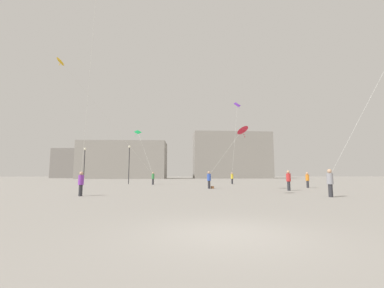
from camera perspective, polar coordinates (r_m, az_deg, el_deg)
name	(u,v)px	position (r m, az deg, el deg)	size (l,w,h in m)	color
ground_plane	(227,234)	(6.69, 7.70, -19.11)	(300.00, 300.00, 0.00)	gray
person_in_blue	(209,179)	(26.02, 3.78, -7.76)	(0.38, 0.38, 1.72)	#2D2D33
person_in_orange	(307,179)	(30.08, 24.19, -7.13)	(0.36, 0.36, 1.64)	#2D2D33
person_in_purple	(81,183)	(18.76, -23.38, -7.84)	(0.35, 0.35, 1.62)	#2D2D33
person_in_grey	(330,182)	(18.70, 28.24, -7.35)	(0.38, 0.38, 1.76)	#2D2D33
person_in_green	(153,178)	(36.00, -8.63, -7.40)	(0.37, 0.37, 1.72)	#2D2D33
person_in_red	(289,180)	(24.40, 20.59, -7.37)	(0.38, 0.38, 1.77)	#2D2D33
person_in_yellow	(232,178)	(38.51, 8.87, -7.37)	(0.37, 0.37, 1.68)	#2D2D33
kite_crimson_diamond	(242,130)	(24.72, 11.06, 3.09)	(3.73, 3.01, 4.71)	red
kite_emerald_delta	(138,133)	(42.54, -11.84, 2.33)	(3.67, 6.19, 7.22)	green
kite_amber_diamond	(62,63)	(34.87, -26.80, 15.75)	(10.72, 7.16, 13.72)	yellow
kite_violet_delta	(237,106)	(43.23, 10.02, 8.26)	(2.41, 3.65, 11.85)	purple
building_left_hall	(84,164)	(105.23, -22.86, -4.03)	(19.94, 12.53, 10.67)	gray
building_centre_hall	(124,160)	(86.33, -14.84, -3.52)	(27.31, 12.43, 11.73)	gray
building_right_hall	(232,155)	(89.56, 8.83, -2.51)	(26.55, 8.93, 15.64)	gray
lamppost_east	(84,160)	(39.34, -22.71, -3.25)	(0.36, 0.36, 5.16)	#2D2D30
lamppost_west	(129,159)	(38.96, -13.73, -3.14)	(0.36, 0.36, 5.63)	#2D2D30
handbag_beside_flyer	(212,187)	(26.19, 4.54, -9.55)	(0.32, 0.14, 0.24)	brown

